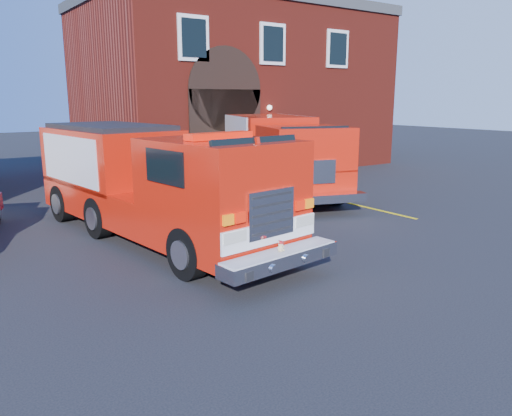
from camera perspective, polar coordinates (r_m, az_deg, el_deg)
ground at (r=12.09m, az=-3.27°, el=-5.02°), size 100.00×100.00×0.00m
parking_stripe_near at (r=16.95m, az=13.90°, el=-0.26°), size 0.12×3.00×0.01m
parking_stripe_mid at (r=19.01m, az=7.12°, el=1.37°), size 0.12×3.00×0.01m
parking_stripe_far at (r=21.30m, az=1.73°, el=2.65°), size 0.12×3.00×0.01m
fire_station at (r=28.17m, az=-2.75°, el=13.71°), size 15.20×10.20×8.45m
fire_engine at (r=13.22m, az=-11.78°, el=2.98°), size 3.75×9.71×2.92m
secondary_truck at (r=19.68m, az=2.23°, el=6.51°), size 5.50×9.43×2.93m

